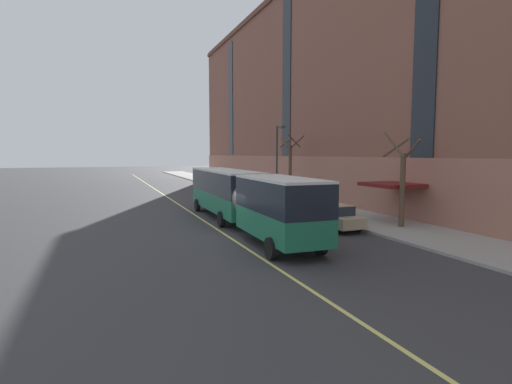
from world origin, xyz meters
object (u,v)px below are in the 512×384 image
parked_car_black_0 (280,203)px  fire_hydrant (246,191)px  city_bus (241,195)px  parked_car_champagne_2 (204,182)px  street_tree_mid_block (402,181)px  street_tree_far_uptown (290,166)px  parked_car_champagne_1 (333,217)px  street_lamp (278,156)px

parked_car_black_0 → fire_hydrant: bearing=82.0°
city_bus → parked_car_champagne_2: city_bus is taller
street_tree_mid_block → street_tree_far_uptown: street_tree_far_uptown is taller
parked_car_champagne_1 → street_tree_far_uptown: street_tree_far_uptown is taller
street_tree_mid_block → parked_car_black_0: bearing=113.8°
city_bus → parked_car_black_0: 7.08m
street_tree_mid_block → street_lamp: bearing=98.7°
street_tree_mid_block → street_lamp: street_lamp is taller
city_bus → parked_car_champagne_1: city_bus is taller
street_tree_mid_block → street_tree_far_uptown: size_ratio=0.92×
parked_car_champagne_1 → street_lamp: size_ratio=0.66×
parked_car_black_0 → parked_car_champagne_2: same height
parked_car_champagne_1 → fire_hydrant: bearing=85.4°
fire_hydrant → street_tree_mid_block: bearing=-84.3°
street_lamp → parked_car_champagne_2: bearing=95.2°
city_bus → fire_hydrant: (6.78, 18.01, -1.55)m
parked_car_black_0 → parked_car_champagne_1: 7.71m
parked_car_champagne_2 → street_tree_far_uptown: 19.39m
street_tree_mid_block → city_bus: bearing=154.5°
parked_car_champagne_1 → street_tree_mid_block: size_ratio=0.79×
city_bus → parked_car_champagne_2: size_ratio=4.24×
parked_car_black_0 → street_lamp: street_lamp is taller
parked_car_black_0 → street_tree_far_uptown: 8.10m
city_bus → street_tree_far_uptown: 14.59m
parked_car_black_0 → parked_car_champagne_2: (0.07, 25.23, -0.00)m
parked_car_black_0 → fire_hydrant: 13.23m
city_bus → street_tree_far_uptown: size_ratio=2.99×
parked_car_black_0 → fire_hydrant: size_ratio=6.42×
parked_car_champagne_2 → fire_hydrant: (1.76, -12.12, -0.29)m
parked_car_black_0 → parked_car_champagne_2: size_ratio=1.02×
parked_car_champagne_1 → parked_car_black_0: bearing=91.0°
parked_car_champagne_1 → street_lamp: 13.02m
street_tree_mid_block → street_tree_far_uptown: (0.04, 15.65, 0.48)m
parked_car_champagne_1 → fire_hydrant: (1.69, 20.81, -0.29)m
parked_car_champagne_2 → street_lamp: bearing=-84.8°
city_bus → parked_car_champagne_2: (5.03, 30.13, -1.26)m
parked_car_black_0 → street_tree_mid_block: (4.05, -9.19, 2.20)m
parked_car_black_0 → parked_car_champagne_1: bearing=-89.0°
street_tree_far_uptown → fire_hydrant: 7.63m
fire_hydrant → city_bus: bearing=-110.6°
parked_car_champagne_2 → street_tree_far_uptown: street_tree_far_uptown is taller
parked_car_black_0 → fire_hydrant: (1.83, 13.10, -0.29)m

